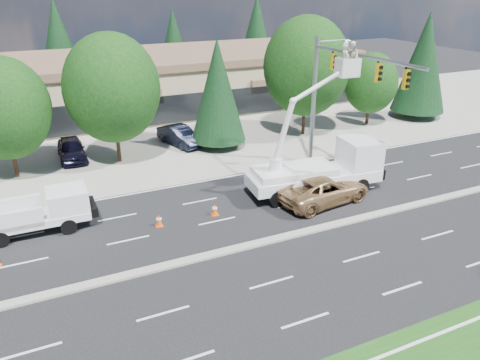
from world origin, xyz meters
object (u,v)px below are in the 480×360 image
signal_mast (333,85)px  bucket_truck (324,163)px  utility_pickup (43,215)px  minivan (324,189)px

signal_mast → bucket_truck: (-2.37, -2.92, -4.11)m
signal_mast → utility_pickup: 19.58m
bucket_truck → minivan: bucket_truck is taller
utility_pickup → signal_mast: bearing=3.1°
minivan → utility_pickup: bearing=70.4°
bucket_truck → minivan: bearing=-116.6°
utility_pickup → bucket_truck: 16.66m
utility_pickup → minivan: 16.00m
bucket_truck → signal_mast: bearing=57.2°
signal_mast → utility_pickup: size_ratio=1.80×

